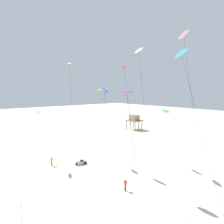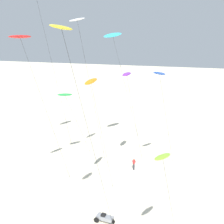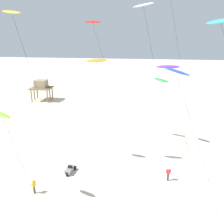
{
  "view_description": "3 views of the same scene",
  "coord_description": "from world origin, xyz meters",
  "px_view_note": "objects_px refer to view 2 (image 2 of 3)",
  "views": [
    {
      "loc": [
        28.81,
        -8.48,
        13.33
      ],
      "look_at": [
        0.65,
        14.82,
        9.3
      ],
      "focal_mm": 31.04,
      "sensor_mm": 36.0,
      "label": 1
    },
    {
      "loc": [
        -25.12,
        0.7,
        18.5
      ],
      "look_at": [
        3.23,
        9.25,
        10.23
      ],
      "focal_mm": 47.44,
      "sensor_mm": 36.0,
      "label": 2
    },
    {
      "loc": [
        7.41,
        -16.33,
        16.94
      ],
      "look_at": [
        3.97,
        12.3,
        6.97
      ],
      "focal_mm": 38.59,
      "sensor_mm": 36.0,
      "label": 3
    }
  ],
  "objects_px": {
    "kite_flyer_middle": "(134,164)",
    "beach_buggy": "(104,218)",
    "kite_blue": "(160,74)",
    "kite_red": "(21,39)",
    "kite_green": "(65,95)",
    "kite_cyan": "(113,36)",
    "kite_purple": "(127,75)",
    "kite_lime": "(163,158)",
    "kite_yellow": "(63,32)",
    "kite_white": "(78,22)",
    "kite_orange": "(91,83)"
  },
  "relations": [
    {
      "from": "kite_red",
      "to": "kite_purple",
      "type": "bearing_deg",
      "value": -41.28
    },
    {
      "from": "kite_lime",
      "to": "kite_flyer_middle",
      "type": "xyz_separation_m",
      "value": [
        16.09,
        5.62,
        -8.6
      ]
    },
    {
      "from": "kite_lime",
      "to": "kite_cyan",
      "type": "bearing_deg",
      "value": 25.67
    },
    {
      "from": "kite_flyer_middle",
      "to": "kite_green",
      "type": "bearing_deg",
      "value": 94.07
    },
    {
      "from": "kite_yellow",
      "to": "kite_green",
      "type": "xyz_separation_m",
      "value": [
        16.81,
        8.22,
        -8.34
      ]
    },
    {
      "from": "kite_purple",
      "to": "kite_green",
      "type": "height_order",
      "value": "kite_purple"
    },
    {
      "from": "beach_buggy",
      "to": "kite_green",
      "type": "bearing_deg",
      "value": 39.26
    },
    {
      "from": "kite_orange",
      "to": "kite_blue",
      "type": "bearing_deg",
      "value": -34.64
    },
    {
      "from": "kite_purple",
      "to": "kite_red",
      "type": "relative_size",
      "value": 0.74
    },
    {
      "from": "kite_purple",
      "to": "kite_green",
      "type": "relative_size",
      "value": 1.3
    },
    {
      "from": "kite_white",
      "to": "beach_buggy",
      "type": "bearing_deg",
      "value": -145.19
    },
    {
      "from": "kite_yellow",
      "to": "kite_red",
      "type": "bearing_deg",
      "value": 48.23
    },
    {
      "from": "kite_cyan",
      "to": "beach_buggy",
      "type": "bearing_deg",
      "value": -166.15
    },
    {
      "from": "kite_orange",
      "to": "kite_green",
      "type": "bearing_deg",
      "value": 40.38
    },
    {
      "from": "kite_blue",
      "to": "beach_buggy",
      "type": "xyz_separation_m",
      "value": [
        -11.44,
        3.35,
        -12.87
      ]
    },
    {
      "from": "kite_flyer_middle",
      "to": "kite_purple",
      "type": "bearing_deg",
      "value": 131.38
    },
    {
      "from": "kite_orange",
      "to": "kite_flyer_middle",
      "type": "bearing_deg",
      "value": -16.78
    },
    {
      "from": "kite_blue",
      "to": "kite_red",
      "type": "bearing_deg",
      "value": 128.51
    },
    {
      "from": "kite_yellow",
      "to": "beach_buggy",
      "type": "relative_size",
      "value": 9.03
    },
    {
      "from": "kite_lime",
      "to": "kite_cyan",
      "type": "height_order",
      "value": "kite_cyan"
    },
    {
      "from": "kite_purple",
      "to": "kite_blue",
      "type": "bearing_deg",
      "value": -85.43
    },
    {
      "from": "kite_green",
      "to": "beach_buggy",
      "type": "bearing_deg",
      "value": -140.74
    },
    {
      "from": "kite_purple",
      "to": "kite_white",
      "type": "distance_m",
      "value": 8.51
    },
    {
      "from": "kite_white",
      "to": "kite_flyer_middle",
      "type": "height_order",
      "value": "kite_white"
    },
    {
      "from": "kite_flyer_middle",
      "to": "beach_buggy",
      "type": "xyz_separation_m",
      "value": [
        -11.96,
        0.29,
        -0.46
      ]
    },
    {
      "from": "kite_yellow",
      "to": "kite_flyer_middle",
      "type": "relative_size",
      "value": 11.36
    },
    {
      "from": "kite_red",
      "to": "kite_white",
      "type": "distance_m",
      "value": 7.64
    },
    {
      "from": "kite_flyer_middle",
      "to": "beach_buggy",
      "type": "relative_size",
      "value": 0.79
    },
    {
      "from": "kite_cyan",
      "to": "beach_buggy",
      "type": "relative_size",
      "value": 8.73
    },
    {
      "from": "kite_purple",
      "to": "kite_blue",
      "type": "relative_size",
      "value": 0.96
    },
    {
      "from": "kite_yellow",
      "to": "kite_flyer_middle",
      "type": "bearing_deg",
      "value": -4.22
    },
    {
      "from": "kite_lime",
      "to": "beach_buggy",
      "type": "bearing_deg",
      "value": 55.05
    },
    {
      "from": "kite_lime",
      "to": "kite_white",
      "type": "relative_size",
      "value": 0.5
    },
    {
      "from": "kite_yellow",
      "to": "kite_purple",
      "type": "bearing_deg",
      "value": -1.17
    },
    {
      "from": "kite_lime",
      "to": "kite_purple",
      "type": "relative_size",
      "value": 0.74
    },
    {
      "from": "kite_orange",
      "to": "kite_white",
      "type": "bearing_deg",
      "value": 33.88
    },
    {
      "from": "kite_lime",
      "to": "kite_yellow",
      "type": "distance_m",
      "value": 11.3
    },
    {
      "from": "kite_blue",
      "to": "kite_flyer_middle",
      "type": "relative_size",
      "value": 8.33
    },
    {
      "from": "kite_yellow",
      "to": "kite_blue",
      "type": "bearing_deg",
      "value": -14.35
    },
    {
      "from": "kite_red",
      "to": "kite_white",
      "type": "bearing_deg",
      "value": -25.32
    },
    {
      "from": "kite_blue",
      "to": "kite_green",
      "type": "height_order",
      "value": "kite_blue"
    },
    {
      "from": "kite_cyan",
      "to": "kite_red",
      "type": "xyz_separation_m",
      "value": [
        -15.16,
        4.86,
        -0.04
      ]
    },
    {
      "from": "kite_lime",
      "to": "kite_flyer_middle",
      "type": "distance_m",
      "value": 19.09
    },
    {
      "from": "kite_yellow",
      "to": "kite_green",
      "type": "distance_m",
      "value": 20.49
    },
    {
      "from": "kite_yellow",
      "to": "kite_white",
      "type": "bearing_deg",
      "value": 19.12
    },
    {
      "from": "kite_red",
      "to": "kite_flyer_middle",
      "type": "bearing_deg",
      "value": -41.95
    },
    {
      "from": "kite_yellow",
      "to": "beach_buggy",
      "type": "bearing_deg",
      "value": -10.22
    },
    {
      "from": "kite_cyan",
      "to": "kite_white",
      "type": "relative_size",
      "value": 0.92
    },
    {
      "from": "kite_purple",
      "to": "kite_yellow",
      "type": "bearing_deg",
      "value": 178.83
    },
    {
      "from": "kite_blue",
      "to": "kite_red",
      "type": "xyz_separation_m",
      "value": [
        -9.82,
        12.34,
        4.35
      ]
    }
  ]
}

